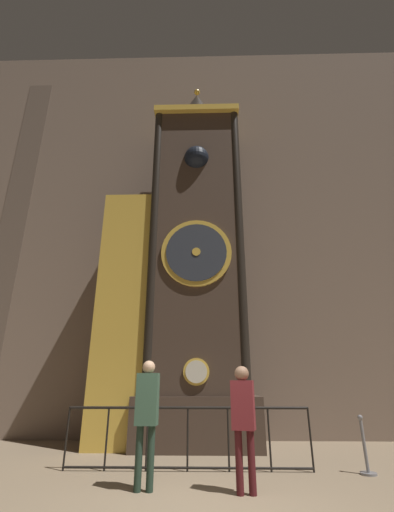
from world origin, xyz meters
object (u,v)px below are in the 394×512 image
at_px(clock_tower, 182,266).
at_px(visitor_near, 147,409).
at_px(visitor_far, 243,413).
at_px(stanchion_post, 366,455).

relative_size(clock_tower, visitor_near, 6.08).
height_order(clock_tower, visitor_near, clock_tower).
distance_m(visitor_far, stanchion_post, 2.66).
relative_size(clock_tower, stanchion_post, 11.81).
relative_size(clock_tower, visitor_far, 6.40).
bearing_deg(visitor_far, stanchion_post, 42.81).
bearing_deg(visitor_near, visitor_far, -1.98).
distance_m(clock_tower, visitor_far, 5.18).
relative_size(visitor_near, visitor_far, 1.05).
distance_m(clock_tower, visitor_near, 4.93).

